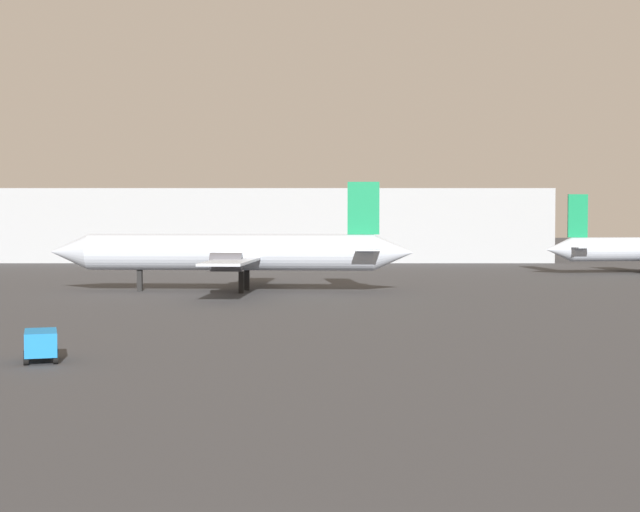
# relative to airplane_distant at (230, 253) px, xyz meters

# --- Properties ---
(airplane_distant) EXTENTS (30.44, 25.69, 9.08)m
(airplane_distant) POSITION_rel_airplane_distant_xyz_m (0.00, 0.00, 0.00)
(airplane_distant) COLOR #B2BCCC
(airplane_distant) RESTS_ON ground_plane
(baggage_cart) EXTENTS (1.97, 2.67, 1.30)m
(baggage_cart) POSITION_rel_airplane_distant_xyz_m (-4.49, -38.15, -2.49)
(baggage_cart) COLOR #1972BF
(baggage_cart) RESTS_ON ground_plane
(terminal_building) EXTENTS (99.98, 26.79, 10.33)m
(terminal_building) POSITION_rel_airplane_distant_xyz_m (-10.38, 64.29, 1.91)
(terminal_building) COLOR #999EA3
(terminal_building) RESTS_ON ground_plane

